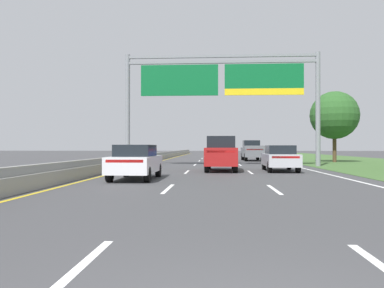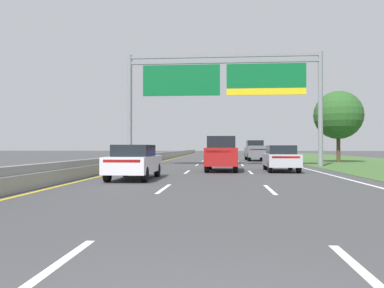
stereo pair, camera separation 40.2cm
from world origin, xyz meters
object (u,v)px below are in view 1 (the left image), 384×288
(pickup_truck_grey, at_px, (252,151))
(car_red_centre_lane_suv, at_px, (221,153))
(car_blue_centre_lane_suv, at_px, (218,151))
(car_white_left_lane_sedan, at_px, (136,161))
(car_silver_right_lane_sedan, at_px, (280,158))
(roadside_tree_mid, at_px, (334,115))
(overhead_sign_gantry, at_px, (221,85))

(pickup_truck_grey, relative_size, car_red_centre_lane_suv, 1.15)
(car_blue_centre_lane_suv, relative_size, car_white_left_lane_sedan, 1.07)
(car_silver_right_lane_sedan, relative_size, car_red_centre_lane_suv, 0.94)
(car_white_left_lane_sedan, distance_m, car_red_centre_lane_suv, 7.46)
(car_blue_centre_lane_suv, height_order, car_white_left_lane_sedan, car_blue_centre_lane_suv)
(car_silver_right_lane_sedan, height_order, car_red_centre_lane_suv, car_red_centre_lane_suv)
(car_red_centre_lane_suv, relative_size, roadside_tree_mid, 0.69)
(car_silver_right_lane_sedan, distance_m, roadside_tree_mid, 16.23)
(car_red_centre_lane_suv, bearing_deg, roadside_tree_mid, -37.44)
(car_silver_right_lane_sedan, bearing_deg, car_blue_centre_lane_suv, 19.11)
(pickup_truck_grey, xyz_separation_m, car_white_left_lane_sedan, (-7.61, -24.33, -0.26))
(pickup_truck_grey, xyz_separation_m, car_blue_centre_lane_suv, (-3.70, -6.73, 0.02))
(overhead_sign_gantry, bearing_deg, car_blue_centre_lane_suv, 92.08)
(car_white_left_lane_sedan, xyz_separation_m, car_silver_right_lane_sedan, (7.56, 6.31, 0.00))
(pickup_truck_grey, relative_size, roadside_tree_mid, 0.79)
(car_white_left_lane_sedan, bearing_deg, overhead_sign_gantry, -18.35)
(car_blue_centre_lane_suv, height_order, roadside_tree_mid, roadside_tree_mid)
(car_white_left_lane_sedan, bearing_deg, car_red_centre_lane_suv, -32.18)
(pickup_truck_grey, bearing_deg, car_red_centre_lane_suv, 167.57)
(overhead_sign_gantry, relative_size, car_white_left_lane_sedan, 3.42)
(car_blue_centre_lane_suv, relative_size, roadside_tree_mid, 0.69)
(pickup_truck_grey, bearing_deg, overhead_sign_gantry, 162.75)
(car_blue_centre_lane_suv, bearing_deg, car_white_left_lane_sedan, 166.52)
(car_blue_centre_lane_suv, height_order, car_red_centre_lane_suv, same)
(pickup_truck_grey, height_order, car_silver_right_lane_sedan, pickup_truck_grey)
(pickup_truck_grey, distance_m, car_white_left_lane_sedan, 25.50)
(car_silver_right_lane_sedan, xyz_separation_m, roadside_tree_mid, (7.54, 13.89, 3.71))
(overhead_sign_gantry, height_order, car_silver_right_lane_sedan, overhead_sign_gantry)
(car_blue_centre_lane_suv, bearing_deg, car_silver_right_lane_sedan, -163.01)
(roadside_tree_mid, bearing_deg, car_white_left_lane_sedan, -126.79)
(car_blue_centre_lane_suv, bearing_deg, roadside_tree_mid, -77.85)
(car_white_left_lane_sedan, xyz_separation_m, car_red_centre_lane_suv, (3.99, 6.29, 0.28))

